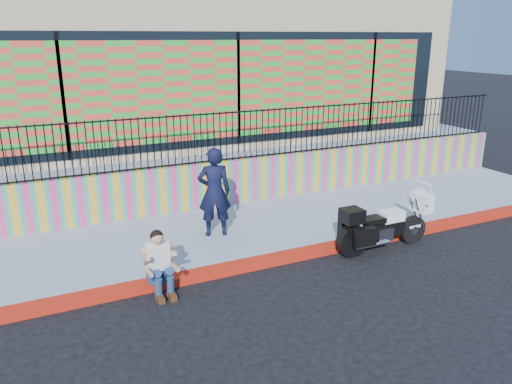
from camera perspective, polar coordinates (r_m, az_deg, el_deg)
ground at (r=10.11m, az=7.52°, el=-6.93°), size 90.00×90.00×0.00m
red_curb at (r=10.08m, az=7.54°, el=-6.54°), size 16.00×0.30×0.15m
sidewalk at (r=11.39m, az=3.07°, el=-3.54°), size 16.00×3.00×0.15m
mural_wall at (r=12.55m, az=-0.35°, el=1.49°), size 16.00×0.20×1.10m
metal_fence at (r=12.29m, az=-0.36°, el=6.65°), size 15.80×0.04×1.20m
elevated_platform at (r=17.20m, az=-7.58°, el=5.45°), size 16.00×10.00×1.25m
storefront_building at (r=16.65m, az=-7.71°, el=14.17°), size 14.00×8.06×4.00m
police_motorcycle at (r=10.29m, az=14.27°, el=-3.57°), size 2.11×0.70×1.31m
police_officer at (r=10.25m, az=-4.78°, el=0.01°), size 0.77×0.60×1.87m
seated_man at (r=8.52m, az=-10.85°, el=-8.62°), size 0.54×0.71×1.06m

